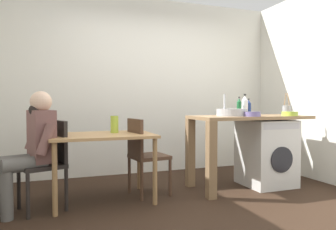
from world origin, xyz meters
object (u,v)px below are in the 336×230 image
object	(u,v)px
chair_person_seat	(49,159)
colander	(290,113)
dining_table	(103,143)
bottle_tall_green	(239,107)
vase	(114,124)
bottle_clear_small	(248,108)
utensil_crock	(287,110)
mixing_bowl	(252,114)
chair_opposite	(144,152)
washing_machine	(266,153)
bottle_squat_brown	(245,105)
seated_person	(33,145)

from	to	relation	value
chair_person_seat	colander	distance (m)	2.90
dining_table	bottle_tall_green	size ratio (longest dim) A/B	4.45
vase	colander	bearing A→B (deg)	-10.00
bottle_clear_small	utensil_crock	xyz separation A→B (m)	(0.47, -0.21, -0.03)
mixing_bowl	bottle_clear_small	bearing A→B (deg)	60.06
mixing_bowl	utensil_crock	world-z (taller)	utensil_crock
chair_opposite	bottle_tall_green	xyz separation A→B (m)	(1.36, 0.11, 0.52)
dining_table	bottle_clear_small	size ratio (longest dim) A/B	4.91
chair_person_seat	washing_machine	world-z (taller)	chair_person_seat
bottle_clear_small	vase	distance (m)	1.88
dining_table	vase	size ratio (longest dim) A/B	5.63
chair_person_seat	bottle_squat_brown	bearing A→B (deg)	-102.27
dining_table	vase	xyz separation A→B (m)	(0.15, 0.10, 0.19)
dining_table	bottle_tall_green	xyz separation A→B (m)	(1.84, 0.15, 0.39)
colander	vase	bearing A→B (deg)	170.00
washing_machine	bottle_tall_green	bearing A→B (deg)	143.84
dining_table	chair_opposite	world-z (taller)	chair_opposite
mixing_bowl	utensil_crock	xyz separation A→B (m)	(0.73, 0.25, 0.04)
dining_table	chair_person_seat	world-z (taller)	chair_person_seat
washing_machine	vase	world-z (taller)	vase
chair_person_seat	mixing_bowl	bearing A→B (deg)	-112.40
washing_machine	bottle_squat_brown	bearing A→B (deg)	128.51
dining_table	washing_machine	distance (m)	2.13
dining_table	chair_opposite	size ratio (longest dim) A/B	1.22
dining_table	bottle_tall_green	world-z (taller)	bottle_tall_green
bottle_tall_green	bottle_clear_small	xyz separation A→B (m)	(0.19, 0.06, -0.01)
washing_machine	utensil_crock	distance (m)	0.67
chair_opposite	washing_machine	xyz separation A→B (m)	(1.64, -0.10, -0.08)
vase	washing_machine	bearing A→B (deg)	-4.72
dining_table	washing_machine	bearing A→B (deg)	-1.70
bottle_tall_green	vase	distance (m)	1.70
dining_table	seated_person	bearing A→B (deg)	-169.79
dining_table	chair_person_seat	bearing A→B (deg)	-172.00
chair_person_seat	bottle_tall_green	size ratio (longest dim) A/B	3.64
chair_person_seat	vase	bearing A→B (deg)	-93.63
bottle_clear_small	bottle_squat_brown	bearing A→B (deg)	-156.41
seated_person	mixing_bowl	size ratio (longest dim) A/B	5.80
chair_person_seat	vase	xyz separation A→B (m)	(0.70, 0.18, 0.33)
chair_person_seat	colander	xyz separation A→B (m)	(2.86, -0.20, 0.44)
dining_table	bottle_squat_brown	distance (m)	1.99
bottle_squat_brown	vase	distance (m)	1.80
bottle_clear_small	colander	size ratio (longest dim) A/B	1.12
bottle_squat_brown	washing_machine	bearing A→B (deg)	-51.49
dining_table	bottle_clear_small	xyz separation A→B (m)	(2.02, 0.20, 0.38)
vase	bottle_squat_brown	bearing A→B (deg)	2.11
dining_table	vase	distance (m)	0.27
chair_person_seat	mixing_bowl	distance (m)	2.36
mixing_bowl	bottle_squat_brown	bearing A→B (deg)	66.83
bottle_squat_brown	bottle_clear_small	bearing A→B (deg)	23.59
vase	chair_person_seat	bearing A→B (deg)	-165.78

